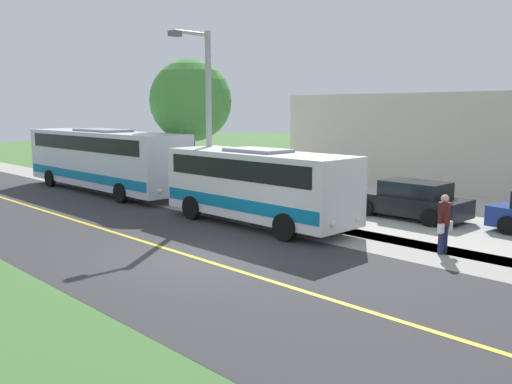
{
  "coord_description": "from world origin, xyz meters",
  "views": [
    {
      "loc": [
        9.29,
        11.88,
        4.19
      ],
      "look_at": [
        -3.5,
        -1.14,
        1.4
      ],
      "focal_mm": 38.25,
      "sensor_mm": 36.0,
      "label": 1
    }
  ],
  "objects_px": {
    "parked_car_near": "(411,200)",
    "commercial_building": "(471,139)",
    "transit_bus_rear": "(104,157)",
    "pedestrian_with_bags": "(444,222)",
    "tree_curbside": "(191,101)",
    "shuttle_bus_front": "(258,183)",
    "street_light_pole": "(206,113)"
  },
  "relations": [
    {
      "from": "pedestrian_with_bags",
      "to": "transit_bus_rear",
      "type": "bearing_deg",
      "value": -87.09
    },
    {
      "from": "pedestrian_with_bags",
      "to": "parked_car_near",
      "type": "relative_size",
      "value": 0.4
    },
    {
      "from": "pedestrian_with_bags",
      "to": "parked_car_near",
      "type": "bearing_deg",
      "value": -140.36
    },
    {
      "from": "transit_bus_rear",
      "to": "tree_curbside",
      "type": "bearing_deg",
      "value": 128.62
    },
    {
      "from": "parked_car_near",
      "to": "shuttle_bus_front",
      "type": "bearing_deg",
      "value": -33.22
    },
    {
      "from": "shuttle_bus_front",
      "to": "transit_bus_rear",
      "type": "relative_size",
      "value": 0.67
    },
    {
      "from": "tree_curbside",
      "to": "parked_car_near",
      "type": "bearing_deg",
      "value": 100.98
    },
    {
      "from": "parked_car_near",
      "to": "commercial_building",
      "type": "xyz_separation_m",
      "value": [
        -11.87,
        -3.06,
        1.82
      ]
    },
    {
      "from": "shuttle_bus_front",
      "to": "street_light_pole",
      "type": "relative_size",
      "value": 1.09
    },
    {
      "from": "transit_bus_rear",
      "to": "street_light_pole",
      "type": "xyz_separation_m",
      "value": [
        -0.33,
        7.86,
        2.28
      ]
    },
    {
      "from": "pedestrian_with_bags",
      "to": "street_light_pole",
      "type": "relative_size",
      "value": 0.24
    },
    {
      "from": "tree_curbside",
      "to": "commercial_building",
      "type": "bearing_deg",
      "value": 150.53
    },
    {
      "from": "shuttle_bus_front",
      "to": "transit_bus_rear",
      "type": "bearing_deg",
      "value": -90.35
    },
    {
      "from": "shuttle_bus_front",
      "to": "pedestrian_with_bags",
      "type": "bearing_deg",
      "value": 98.33
    },
    {
      "from": "pedestrian_with_bags",
      "to": "tree_curbside",
      "type": "xyz_separation_m",
      "value": [
        -1.95,
        -14.35,
        3.62
      ]
    },
    {
      "from": "transit_bus_rear",
      "to": "parked_car_near",
      "type": "height_order",
      "value": "transit_bus_rear"
    },
    {
      "from": "parked_car_near",
      "to": "commercial_building",
      "type": "relative_size",
      "value": 0.23
    },
    {
      "from": "parked_car_near",
      "to": "commercial_building",
      "type": "distance_m",
      "value": 12.39
    },
    {
      "from": "transit_bus_rear",
      "to": "parked_car_near",
      "type": "distance_m",
      "value": 15.42
    },
    {
      "from": "transit_bus_rear",
      "to": "street_light_pole",
      "type": "height_order",
      "value": "street_light_pole"
    },
    {
      "from": "shuttle_bus_front",
      "to": "pedestrian_with_bags",
      "type": "xyz_separation_m",
      "value": [
        -0.98,
        6.69,
        -0.59
      ]
    },
    {
      "from": "pedestrian_with_bags",
      "to": "commercial_building",
      "type": "bearing_deg",
      "value": -158.02
    },
    {
      "from": "pedestrian_with_bags",
      "to": "tree_curbside",
      "type": "bearing_deg",
      "value": -97.74
    },
    {
      "from": "shuttle_bus_front",
      "to": "transit_bus_rear",
      "type": "xyz_separation_m",
      "value": [
        -0.07,
        -11.24,
        0.21
      ]
    },
    {
      "from": "street_light_pole",
      "to": "parked_car_near",
      "type": "xyz_separation_m",
      "value": [
        -4.66,
        6.69,
        -3.34
      ]
    },
    {
      "from": "shuttle_bus_front",
      "to": "tree_curbside",
      "type": "relative_size",
      "value": 1.2
    },
    {
      "from": "parked_car_near",
      "to": "tree_curbside",
      "type": "relative_size",
      "value": 0.67
    },
    {
      "from": "transit_bus_rear",
      "to": "street_light_pole",
      "type": "bearing_deg",
      "value": 92.38
    },
    {
      "from": "shuttle_bus_front",
      "to": "parked_car_near",
      "type": "bearing_deg",
      "value": 146.78
    },
    {
      "from": "tree_curbside",
      "to": "commercial_building",
      "type": "distance_m",
      "value": 16.21
    },
    {
      "from": "shuttle_bus_front",
      "to": "street_light_pole",
      "type": "height_order",
      "value": "street_light_pole"
    },
    {
      "from": "parked_car_near",
      "to": "tree_curbside",
      "type": "height_order",
      "value": "tree_curbside"
    }
  ]
}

